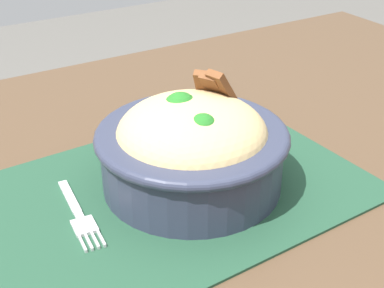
% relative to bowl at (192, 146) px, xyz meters
% --- Properties ---
extents(table, '(1.33, 0.77, 0.71)m').
position_rel_bowl_xyz_m(table, '(0.03, -0.03, -0.11)').
color(table, '#4C3826').
rests_on(table, ground_plane).
extents(placemat, '(0.41, 0.30, 0.00)m').
position_rel_bowl_xyz_m(placemat, '(0.02, -0.00, -0.05)').
color(placemat, '#1E422D').
rests_on(placemat, table).
extents(bowl, '(0.22, 0.22, 0.12)m').
position_rel_bowl_xyz_m(bowl, '(0.00, 0.00, 0.00)').
color(bowl, '#2D3347').
rests_on(bowl, placemat).
extents(fork, '(0.03, 0.12, 0.00)m').
position_rel_bowl_xyz_m(fork, '(0.13, -0.01, -0.05)').
color(fork, silver).
rests_on(fork, placemat).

